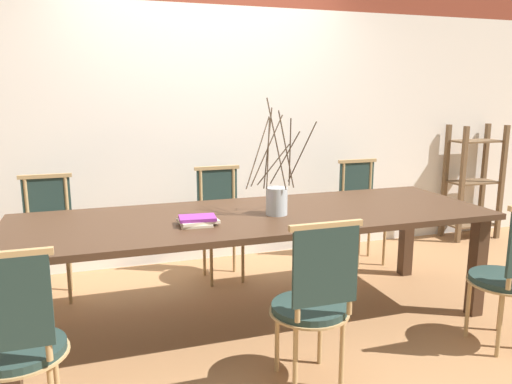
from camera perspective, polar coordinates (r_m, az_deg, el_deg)
The scene contains 12 objects.
ground_plane at distance 3.58m, azimuth 0.00°, elevation -14.25°, with size 16.00×16.00×0.00m, color #9E7047.
wall_rear at distance 4.56m, azimuth -5.57°, elevation 12.01°, with size 12.00×0.06×3.20m.
dining_table at distance 3.34m, azimuth 0.00°, elevation -3.79°, with size 3.18×1.04×0.75m.
chair_near_leftend at distance 2.48m, azimuth -25.76°, elevation -15.12°, with size 0.43×0.43×0.94m.
chair_near_left at distance 2.67m, azimuth 6.61°, elevation -12.10°, with size 0.43×0.43×0.94m.
chair_near_center at distance 3.40m, azimuth 27.19°, elevation -8.09°, with size 0.43×0.43×0.94m.
chair_far_leftend at distance 4.07m, azimuth -22.64°, elevation -4.56°, with size 0.43×0.43×0.94m.
chair_far_left at distance 4.17m, azimuth -4.00°, elevation -3.30°, with size 0.43×0.43×0.94m.
chair_far_center at distance 4.67m, azimuth 12.05°, elevation -1.93°, with size 0.43×0.43×0.94m.
vase_centerpiece at distance 3.29m, azimuth 2.38°, elevation -0.61°, with size 0.41×0.38×0.76m.
book_stack at distance 3.08m, azimuth -6.74°, elevation -3.26°, with size 0.25×0.19×0.05m.
shelving_rack at distance 5.78m, azimuth 23.55°, elevation 1.02°, with size 0.55×0.31×1.21m.
Camera 1 is at (-1.01, -3.06, 1.56)m, focal length 35.00 mm.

